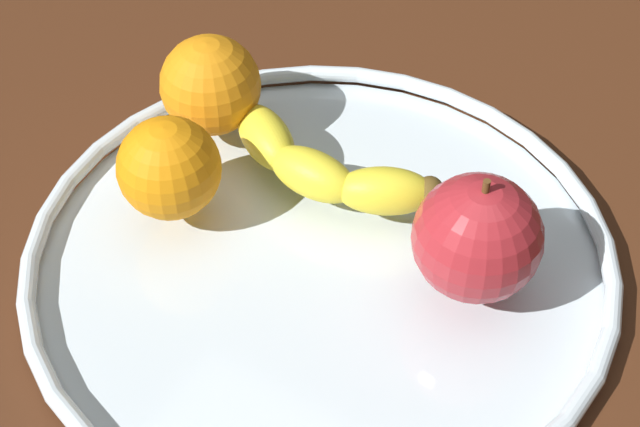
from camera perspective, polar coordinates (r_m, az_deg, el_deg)
The scene contains 6 objects.
ground_plane at distance 65.14cm, azimuth 0.00°, elevation -4.14°, with size 147.31×147.31×4.00cm, color #472512.
fruit_bowl at distance 62.93cm, azimuth 0.00°, elevation -2.45°, with size 38.54×38.54×1.80cm.
banana at distance 64.96cm, azimuth 0.32°, elevation 2.69°, with size 17.21×6.38×3.24cm.
apple at distance 58.12cm, azimuth 9.24°, elevation -1.44°, with size 7.89×7.89×8.69cm.
orange_front_right at distance 68.91cm, azimuth -6.47°, elevation 7.52°, with size 7.16×7.16×7.16cm, color orange.
orange_front_left at distance 63.12cm, azimuth -8.88°, elevation 2.66°, with size 6.82×6.82×6.82cm, color orange.
Camera 1 is at (21.73, -35.38, 48.19)cm, focal length 54.35 mm.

